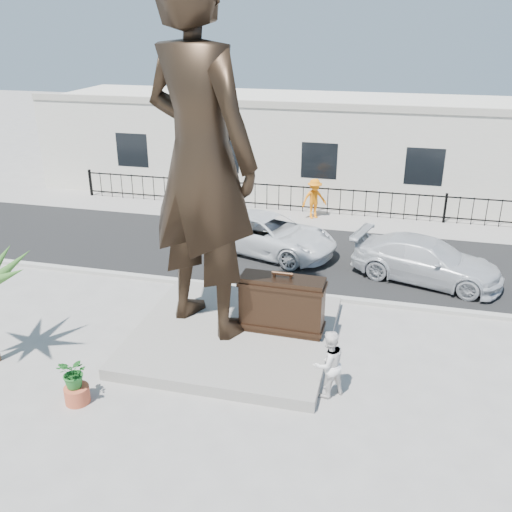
{
  "coord_description": "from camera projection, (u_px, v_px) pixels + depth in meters",
  "views": [
    {
      "loc": [
        3.34,
        -11.32,
        8.05
      ],
      "look_at": [
        0.0,
        2.0,
        2.3
      ],
      "focal_mm": 40.0,
      "sensor_mm": 36.0,
      "label": 1
    }
  ],
  "objects": [
    {
      "name": "tourist",
      "position": [
        328.0,
        364.0,
        12.88
      ],
      "size": [
        1.01,
        0.99,
        1.64
      ],
      "primitive_type": "imported",
      "rotation": [
        0.0,
        0.0,
        3.85
      ],
      "color": "white",
      "rests_on": "ground"
    },
    {
      "name": "far_sidewalk",
      "position": [
        312.0,
        218.0,
        24.72
      ],
      "size": [
        40.0,
        2.5,
        0.02
      ],
      "primitive_type": "cube",
      "color": "#9E9991",
      "rests_on": "ground"
    },
    {
      "name": "curb",
      "position": [
        275.0,
        292.0,
        17.99
      ],
      "size": [
        40.0,
        0.25,
        0.12
      ],
      "primitive_type": "cube",
      "color": "#A5A399",
      "rests_on": "ground"
    },
    {
      "name": "fence",
      "position": [
        315.0,
        200.0,
        25.21
      ],
      "size": [
        22.0,
        0.1,
        1.2
      ],
      "primitive_type": "cube",
      "color": "black",
      "rests_on": "ground"
    },
    {
      "name": "suitcase",
      "position": [
        282.0,
        304.0,
        15.02
      ],
      "size": [
        2.21,
        0.75,
        1.55
      ],
      "primitive_type": "cube",
      "rotation": [
        0.0,
        0.0,
        -0.02
      ],
      "color": "black",
      "rests_on": "plinth"
    },
    {
      "name": "planter",
      "position": [
        77.0,
        395.0,
        12.85
      ],
      "size": [
        0.56,
        0.56,
        0.4
      ],
      "primitive_type": "cylinder",
      "color": "#BF5032",
      "rests_on": "ground"
    },
    {
      "name": "statue",
      "position": [
        201.0,
        159.0,
        13.96
      ],
      "size": [
        3.93,
        3.36,
        9.11
      ],
      "primitive_type": "imported",
      "rotation": [
        0.0,
        0.0,
        2.72
      ],
      "color": "black",
      "rests_on": "plinth"
    },
    {
      "name": "ground",
      "position": [
        236.0,
        373.0,
        13.99
      ],
      "size": [
        100.0,
        100.0,
        0.0
      ],
      "primitive_type": "plane",
      "color": "#9E9991",
      "rests_on": "ground"
    },
    {
      "name": "worker",
      "position": [
        314.0,
        199.0,
        24.42
      ],
      "size": [
        1.29,
        1.14,
        1.73
      ],
      "primitive_type": "imported",
      "rotation": [
        0.0,
        0.0,
        0.56
      ],
      "color": "orange",
      "rests_on": "far_sidewalk"
    },
    {
      "name": "building",
      "position": [
        329.0,
        145.0,
        28.35
      ],
      "size": [
        28.0,
        7.0,
        4.4
      ],
      "primitive_type": "cube",
      "color": "silver",
      "rests_on": "ground"
    },
    {
      "name": "street",
      "position": [
        295.0,
        252.0,
        21.14
      ],
      "size": [
        40.0,
        7.0,
        0.01
      ],
      "primitive_type": "cube",
      "color": "black",
      "rests_on": "ground"
    },
    {
      "name": "shrub",
      "position": [
        74.0,
        373.0,
        12.63
      ],
      "size": [
        0.82,
        0.77,
        0.75
      ],
      "primitive_type": "imported",
      "rotation": [
        0.0,
        0.0,
        -0.33
      ],
      "color": "#236C26",
      "rests_on": "planter"
    },
    {
      "name": "car_white",
      "position": [
        268.0,
        234.0,
        20.9
      ],
      "size": [
        5.58,
        3.77,
        1.42
      ],
      "primitive_type": "imported",
      "rotation": [
        0.0,
        0.0,
        1.27
      ],
      "color": "silver",
      "rests_on": "street"
    },
    {
      "name": "plinth",
      "position": [
        234.0,
        335.0,
        15.38
      ],
      "size": [
        5.2,
        5.2,
        0.3
      ],
      "primitive_type": "cube",
      "color": "gray",
      "rests_on": "ground"
    },
    {
      "name": "car_silver",
      "position": [
        426.0,
        260.0,
        18.66
      ],
      "size": [
        5.19,
        3.2,
        1.41
      ],
      "primitive_type": "imported",
      "rotation": [
        0.0,
        0.0,
        1.3
      ],
      "color": "silver",
      "rests_on": "street"
    }
  ]
}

